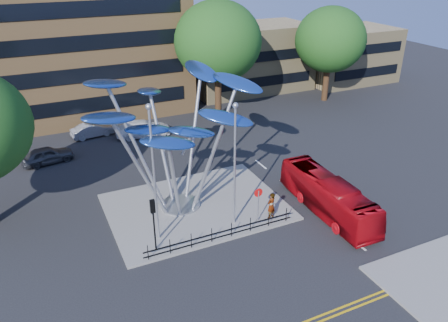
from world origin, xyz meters
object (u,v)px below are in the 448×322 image
street_lamp_right (235,155)px  traffic_light_island (153,214)px  street_lamp_left (153,163)px  parked_car_left (47,155)px  tree_far (330,40)px  red_bus (328,196)px  no_entry_sign_island (258,199)px  parked_car_mid (92,130)px  tree_right (218,42)px  pedestrian (271,206)px  parked_car_right (143,128)px  leaf_sculpture (174,115)px

street_lamp_right → traffic_light_island: (-5.50, -0.50, -2.48)m
street_lamp_left → parked_car_left: street_lamp_left is taller
street_lamp_right → tree_far: bearing=41.5°
red_bus → no_entry_sign_island: bearing=172.5°
tree_far → parked_car_mid: size_ratio=2.68×
red_bus → parked_car_left: red_bus is taller
tree_right → traffic_light_island: tree_right is taller
pedestrian → no_entry_sign_island: bearing=-22.0°
tree_right → street_lamp_left: 22.49m
traffic_light_island → parked_car_left: size_ratio=0.81×
street_lamp_left → parked_car_left: 16.10m
street_lamp_left → parked_car_mid: size_ratio=2.18×
traffic_light_island → parked_car_mid: 19.85m
parked_car_mid → red_bus: bearing=-157.3°
traffic_light_island → no_entry_sign_island: traffic_light_island is taller
street_lamp_left → tree_far: bearing=34.9°
traffic_light_island → red_bus: bearing=-3.8°
tree_far → parked_car_right: (-22.74, -1.65, -6.34)m
red_bus → parked_car_mid: (-12.23, 20.55, -0.61)m
red_bus → parked_car_left: size_ratio=2.16×
pedestrian → parked_car_mid: 21.40m
traffic_light_island → parked_car_left: (-4.74, 15.50, -1.89)m
street_lamp_right → parked_car_mid: 20.57m
parked_car_right → tree_right: bearing=-74.0°
traffic_light_island → parked_car_left: bearing=107.0°
parked_car_right → traffic_light_island: bearing=171.9°
street_lamp_right → pedestrian: size_ratio=4.44×
pedestrian → parked_car_left: pedestrian is taller
tree_right → street_lamp_right: size_ratio=1.46×
leaf_sculpture → parked_car_left: 14.99m
tree_right → street_lamp_right: (-7.50, -19.00, -2.94)m
tree_far → street_lamp_left: (-26.50, -18.50, -1.75)m
street_lamp_right → parked_car_left: (-10.24, 15.00, -4.37)m
parked_car_left → street_lamp_right: bearing=-155.3°
tree_right → parked_car_right: bearing=-169.3°
parked_car_mid → parked_car_right: bearing=-121.0°
leaf_sculpture → tree_far: bearing=32.5°
tree_right → pedestrian: size_ratio=6.48×
traffic_light_island → pedestrian: (8.00, 0.00, -1.53)m
pedestrian → parked_car_right: 18.24m
pedestrian → parked_car_right: (-3.74, 17.85, -0.32)m
street_lamp_left → pedestrian: size_ratio=4.71×
leaf_sculpture → traffic_light_island: bearing=-125.0°
street_lamp_left → red_bus: size_ratio=0.96×
street_lamp_right → leaf_sculpture: bearing=124.9°
red_bus → parked_car_left: (-16.73, 16.30, -0.55)m
parked_car_left → pedestrian: bearing=-150.2°
street_lamp_right → tree_right: bearing=68.5°
traffic_light_island → leaf_sculpture: bearing=55.0°
pedestrian → parked_car_left: (-12.74, 15.50, -0.36)m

